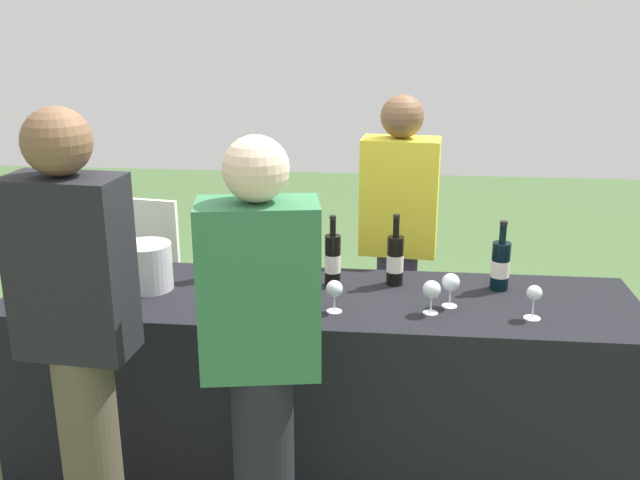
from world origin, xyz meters
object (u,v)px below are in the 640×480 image
Objects in this scene: server_pouring at (398,238)px; guest_1 at (261,351)px; wine_bottle_1 at (333,260)px; wine_glass_3 at (534,295)px; ice_bucket at (147,266)px; wine_bottle_2 at (395,260)px; menu_board at (145,280)px; wine_bottle_3 at (500,265)px; wine_glass_0 at (334,290)px; wine_bottle_0 at (213,255)px; wine_glass_2 at (451,284)px; wine_glass_1 at (432,290)px; guest_0 at (78,328)px.

guest_1 reaches higher than server_pouring.
guest_1 is (-0.46, -1.34, 0.01)m from server_pouring.
wine_glass_3 is at bearing -19.05° from wine_bottle_1.
wine_glass_3 is at bearing -5.72° from ice_bucket.
menu_board is at bearing 153.67° from wine_bottle_2.
wine_bottle_3 is 0.33m from wine_glass_3.
ice_bucket is 0.94m from guest_1.
wine_bottle_0 is at bearing 150.87° from wine_glass_0.
wine_glass_0 is 0.85m from ice_bucket.
guest_1 is (-0.67, -0.63, -0.02)m from wine_glass_2.
wine_bottle_2 is (0.27, 0.04, -0.00)m from wine_bottle_1.
wine_glass_2 is at bearing 33.21° from guest_1.
ice_bucket is at bearing -174.38° from wine_bottle_3.
wine_bottle_2 reaches higher than wine_glass_0.
wine_bottle_0 is 0.32× the size of menu_board.
server_pouring reaches higher than wine_bottle_1.
wine_bottle_3 is at bearing 2.38° from wine_bottle_1.
wine_bottle_0 is 2.26× the size of wine_glass_0.
guest_1 is (-0.90, -0.85, -0.03)m from wine_bottle_3.
server_pouring reaches higher than wine_bottle_3.
wine_glass_1 is 1.00× the size of wine_glass_3.
wine_bottle_2 is 0.97m from guest_1.
menu_board is (-1.41, 0.70, -0.42)m from wine_bottle_2.
wine_bottle_0 is 0.19× the size of guest_1.
menu_board is (-0.97, 1.56, -0.38)m from guest_1.
wine_bottle_1 is (0.55, -0.03, 0.01)m from wine_bottle_0.
guest_1 reaches higher than wine_bottle_0.
guest_0 is at bearing -89.95° from ice_bucket.
wine_bottle_0 reaches higher than ice_bucket.
server_pouring is (-0.21, 0.71, -0.03)m from wine_glass_2.
wine_glass_0 is 0.85m from server_pouring.
wine_bottle_0 is at bearing 167.18° from wine_glass_3.
wine_bottle_1 is at bearing 96.29° from wine_glass_0.
wine_bottle_1 is 0.81m from ice_bucket.
ice_bucket is (-0.83, 0.17, 0.01)m from wine_glass_0.
wine_glass_0 is at bearing -11.81° from ice_bucket.
wine_bottle_0 is 0.82m from wine_bottle_2.
server_pouring is (0.01, 0.47, -0.05)m from wine_bottle_2.
wine_glass_1 reaches higher than wine_glass_0.
wine_glass_0 is (-0.70, -0.32, -0.02)m from wine_bottle_3.
wine_bottle_3 is 1.40× the size of ice_bucket.
wine_glass_0 is 0.39m from wine_glass_1.
wine_bottle_2 is (0.82, 0.02, 0.00)m from wine_bottle_0.
wine_bottle_2 is at bearing 114.98° from wine_glass_1.
ice_bucket is at bearing -59.94° from menu_board.
wine_glass_3 is at bearing -18.92° from menu_board.
guest_0 reaches higher than wine_glass_2.
guest_1 is at bearing 4.86° from guest_0.
wine_glass_2 is at bearing -20.97° from wine_bottle_1.
wine_bottle_0 is 1.40m from wine_glass_3.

